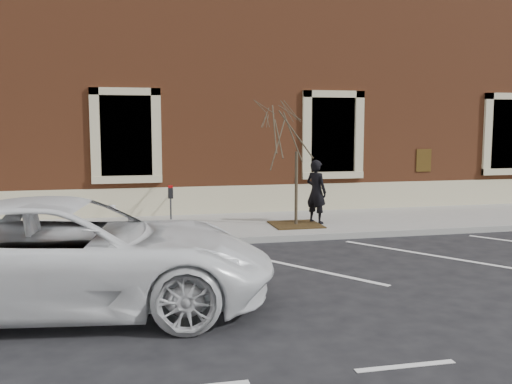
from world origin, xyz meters
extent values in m
plane|color=#28282B|center=(0.00, 0.00, 0.00)|extent=(120.00, 120.00, 0.00)
cube|color=#A6A29C|center=(0.00, 1.75, 0.07)|extent=(40.00, 3.50, 0.15)
cube|color=#9E9E99|center=(0.00, -0.05, 0.07)|extent=(40.00, 0.12, 0.15)
cube|color=brown|center=(0.00, 7.75, 4.00)|extent=(40.00, 8.50, 8.00)
cube|color=#C2B994|center=(0.00, 3.53, 0.55)|extent=(40.00, 0.06, 0.80)
cube|color=black|center=(-3.00, 3.65, 2.40)|extent=(1.40, 0.30, 2.20)
cube|color=#C2B994|center=(-3.00, 3.48, 1.20)|extent=(1.90, 0.20, 0.20)
cube|color=black|center=(3.00, 3.65, 2.40)|extent=(1.40, 0.30, 2.20)
cube|color=#C2B994|center=(3.00, 3.48, 1.20)|extent=(1.90, 0.20, 0.20)
cube|color=black|center=(9.00, 3.65, 2.40)|extent=(1.40, 0.30, 2.20)
cube|color=#C2B994|center=(9.00, 3.48, 1.20)|extent=(1.90, 0.20, 0.20)
imported|color=black|center=(1.77, 1.35, 0.98)|extent=(0.66, 0.72, 1.65)
cylinder|color=#595B60|center=(-2.07, 0.12, 0.61)|extent=(0.04, 0.04, 0.91)
cube|color=black|center=(-2.07, 0.12, 1.18)|extent=(0.11, 0.08, 0.24)
cube|color=#B00B0D|center=(-2.07, 0.12, 1.33)|extent=(0.10, 0.08, 0.05)
cube|color=white|center=(-2.07, 0.08, 0.56)|extent=(0.05, 0.00, 0.06)
cube|color=#412D14|center=(1.18, 1.17, 0.17)|extent=(1.22, 1.22, 0.03)
cylinder|color=#473D2B|center=(1.18, 1.17, 1.09)|extent=(0.08, 0.08, 1.88)
imported|color=white|center=(-3.83, -4.07, 0.82)|extent=(6.22, 3.45, 1.65)
camera|label=1|loc=(-3.00, -12.60, 2.70)|focal=40.00mm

